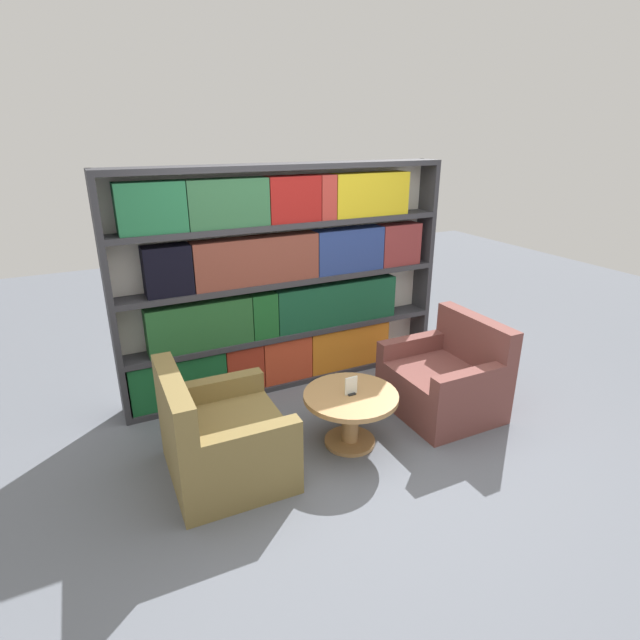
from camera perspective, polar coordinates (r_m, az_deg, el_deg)
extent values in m
plane|color=slate|center=(4.07, 4.56, -14.90)|extent=(14.00, 14.00, 0.00)
cube|color=silver|center=(4.83, -4.29, 4.92)|extent=(3.18, 0.05, 2.11)
cube|color=#333338|center=(4.38, -22.89, 1.64)|extent=(0.05, 0.30, 2.11)
cube|color=#333338|center=(5.49, 11.59, 6.51)|extent=(0.05, 0.30, 2.11)
cube|color=#333338|center=(5.10, -3.43, -6.61)|extent=(3.08, 0.30, 0.05)
cube|color=#333338|center=(4.89, -3.56, -1.39)|extent=(3.08, 0.30, 0.05)
cube|color=#333338|center=(4.72, -3.70, 4.55)|extent=(3.08, 0.30, 0.05)
cube|color=#333338|center=(4.60, -3.85, 10.87)|extent=(3.08, 0.30, 0.05)
cube|color=#333338|center=(4.54, -4.01, 17.12)|extent=(3.08, 0.30, 0.05)
cube|color=#175A2C|center=(4.70, -15.88, -6.64)|extent=(0.85, 0.20, 0.44)
cube|color=#9E2D1B|center=(4.82, -8.76, -5.31)|extent=(0.36, 0.20, 0.44)
cube|color=#BD3F23|center=(4.95, -3.98, -4.36)|extent=(0.50, 0.20, 0.44)
cube|color=orange|center=(5.23, 3.13, -2.90)|extent=(0.89, 0.20, 0.44)
cube|color=#235A2B|center=(4.54, -13.56, -0.53)|extent=(0.92, 0.20, 0.42)
cube|color=#1A5A26|center=(4.69, -6.56, 0.63)|extent=(0.24, 0.20, 0.42)
cube|color=#154C30|center=(4.99, 1.80, 2.01)|extent=(1.29, 0.20, 0.42)
cube|color=black|center=(4.34, -17.04, 5.45)|extent=(0.39, 0.20, 0.42)
cube|color=brown|center=(4.52, -7.30, 6.80)|extent=(1.15, 0.20, 0.42)
cube|color=navy|center=(4.91, 3.18, 8.02)|extent=(0.71, 0.20, 0.42)
cube|color=maroon|center=(5.22, 8.86, 8.58)|extent=(0.45, 0.20, 0.42)
cube|color=#246F43|center=(4.23, -18.79, 12.06)|extent=(0.53, 0.20, 0.40)
cube|color=#316940|center=(4.36, -10.56, 13.02)|extent=(0.69, 0.20, 0.40)
cube|color=#A21A17|center=(4.56, -3.18, 13.66)|extent=(0.48, 0.20, 0.40)
cube|color=#B2352D|center=(4.70, 0.55, 13.90)|extent=(0.15, 0.20, 0.40)
cube|color=gold|center=(4.93, 5.64, 14.13)|extent=(0.79, 0.20, 0.40)
cube|color=olive|center=(3.80, -10.49, -14.18)|extent=(0.83, 0.92, 0.42)
cube|color=olive|center=(3.53, -16.28, -9.58)|extent=(0.16, 0.91, 0.43)
cube|color=olive|center=(3.34, -7.79, -13.44)|extent=(0.68, 0.14, 0.16)
cube|color=olive|center=(4.00, -11.30, -7.57)|extent=(0.68, 0.14, 0.16)
cube|color=brown|center=(4.62, 13.64, -7.73)|extent=(0.82, 0.91, 0.42)
cube|color=brown|center=(4.65, 17.31, -2.13)|extent=(0.15, 0.91, 0.43)
cube|color=brown|center=(4.73, 10.31, -2.87)|extent=(0.67, 0.13, 0.16)
cube|color=brown|center=(4.19, 16.59, -6.67)|extent=(0.67, 0.13, 0.16)
cylinder|color=#AD7F4C|center=(4.06, 3.44, -11.44)|extent=(0.13, 0.13, 0.41)
cylinder|color=#AD7F4C|center=(4.17, 3.38, -13.63)|extent=(0.41, 0.41, 0.03)
cylinder|color=#AD7F4C|center=(3.95, 3.51, -8.70)|extent=(0.75, 0.75, 0.04)
cube|color=black|center=(3.94, 3.51, -8.38)|extent=(0.06, 0.06, 0.01)
cube|color=silver|center=(3.90, 3.54, -7.50)|extent=(0.10, 0.01, 0.15)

